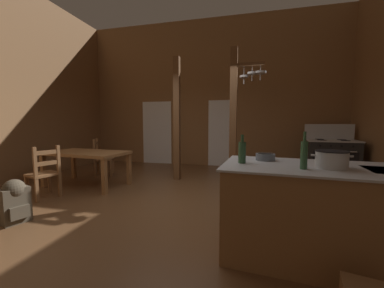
% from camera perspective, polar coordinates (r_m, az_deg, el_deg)
% --- Properties ---
extents(ground_plane, '(8.64, 8.11, 0.10)m').
position_cam_1_polar(ground_plane, '(3.91, -4.87, -15.73)').
color(ground_plane, brown).
extents(wall_back, '(8.64, 0.14, 4.52)m').
position_cam_1_polar(wall_back, '(7.33, 4.51, 12.42)').
color(wall_back, brown).
rests_on(wall_back, ground_plane).
extents(glazed_door_back_left, '(1.00, 0.01, 2.05)m').
position_cam_1_polar(glazed_door_back_left, '(7.69, -8.76, 2.81)').
color(glazed_door_back_left, white).
rests_on(glazed_door_back_left, ground_plane).
extents(glazed_panel_back_right, '(0.84, 0.01, 2.05)m').
position_cam_1_polar(glazed_panel_back_right, '(7.15, 7.44, 2.65)').
color(glazed_panel_back_right, white).
rests_on(glazed_panel_back_right, ground_plane).
extents(kitchen_island, '(2.24, 1.15, 0.93)m').
position_cam_1_polar(kitchen_island, '(2.69, 32.43, -14.78)').
color(kitchen_island, olive).
rests_on(kitchen_island, ground_plane).
extents(stove_range, '(1.21, 0.90, 1.32)m').
position_cam_1_polar(stove_range, '(6.63, 31.43, -3.01)').
color(stove_range, black).
rests_on(stove_range, ground_plane).
extents(support_post_with_pot_rack, '(0.70, 0.23, 2.87)m').
position_cam_1_polar(support_post_with_pot_rack, '(4.82, 10.79, 7.66)').
color(support_post_with_pot_rack, brown).
rests_on(support_post_with_pot_rack, ground_plane).
extents(support_post_center, '(0.14, 0.14, 2.87)m').
position_cam_1_polar(support_post_center, '(5.41, -3.79, 6.19)').
color(support_post_center, brown).
rests_on(support_post_center, ground_plane).
extents(dining_table, '(1.78, 1.07, 0.74)m').
position_cam_1_polar(dining_table, '(5.37, -24.92, -2.67)').
color(dining_table, olive).
rests_on(dining_table, ground_plane).
extents(ladderback_chair_near_window, '(0.59, 0.59, 0.95)m').
position_cam_1_polar(ladderback_chair_near_window, '(6.27, -21.64, -3.31)').
color(ladderback_chair_near_window, brown).
rests_on(ladderback_chair_near_window, ground_plane).
extents(ladderback_chair_by_post, '(0.56, 0.56, 0.95)m').
position_cam_1_polar(ladderback_chair_by_post, '(4.88, -33.06, -6.19)').
color(ladderback_chair_by_post, brown).
rests_on(ladderback_chair_by_post, ground_plane).
extents(backpack, '(0.36, 0.37, 0.60)m').
position_cam_1_polar(backpack, '(3.97, -37.96, -10.98)').
color(backpack, '#4C4233').
rests_on(backpack, ground_plane).
extents(stockpot_on_counter, '(0.35, 0.28, 0.16)m').
position_cam_1_polar(stockpot_on_counter, '(2.48, 31.57, -3.31)').
color(stockpot_on_counter, '#B7BABF').
rests_on(stockpot_on_counter, kitchen_island).
extents(mixing_bowl_on_counter, '(0.21, 0.21, 0.08)m').
position_cam_1_polar(mixing_bowl_on_counter, '(2.70, 17.89, -3.09)').
color(mixing_bowl_on_counter, slate).
rests_on(mixing_bowl_on_counter, kitchen_island).
extents(bottle_tall_on_counter, '(0.08, 0.08, 0.30)m').
position_cam_1_polar(bottle_tall_on_counter, '(2.44, 12.44, -1.93)').
color(bottle_tall_on_counter, '#2D5638').
rests_on(bottle_tall_on_counter, kitchen_island).
extents(bottle_short_on_counter, '(0.06, 0.06, 0.34)m').
position_cam_1_polar(bottle_short_on_counter, '(2.31, 26.26, -2.32)').
color(bottle_short_on_counter, '#2D5638').
rests_on(bottle_short_on_counter, kitchen_island).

